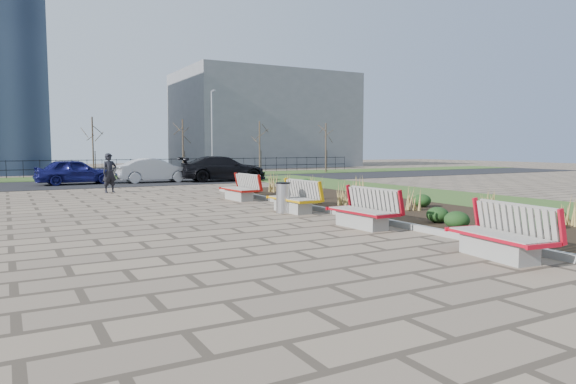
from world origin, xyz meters
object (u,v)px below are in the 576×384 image
car_blue (75,172)px  car_black (223,169)px  litter_bin (283,198)px  lamp_east (212,134)px  car_silver (155,170)px  pedestrian (110,173)px  bench_a (498,232)px  bench_c (292,197)px  bench_b (361,209)px  bench_d (239,187)px

car_blue → car_black: car_black is taller
litter_bin → lamp_east: bearing=75.5°
lamp_east → car_silver: bearing=-139.4°
car_silver → pedestrian: bearing=148.8°
bench_a → pedestrian: pedestrian is taller
litter_bin → car_silver: size_ratio=0.22×
bench_c → car_blue: 17.14m
lamp_east → bench_b: bearing=-101.7°
pedestrian → bench_b: bearing=-88.2°
bench_a → bench_d: size_ratio=1.00×
bench_b → bench_d: (0.00, 7.97, 0.00)m
bench_d → litter_bin: 4.32m
bench_c → pedestrian: (-3.86, 10.26, 0.41)m
bench_d → car_silver: (-0.32, 11.69, 0.23)m
car_silver → car_blue: bearing=84.0°
pedestrian → lamp_east: size_ratio=0.30×
car_black → bench_c: bearing=173.7°
car_black → car_blue: bearing=87.7°
car_blue → lamp_east: (9.64, 4.08, 2.31)m
litter_bin → car_black: (3.97, 15.08, 0.30)m
litter_bin → car_black: size_ratio=0.18×
bench_c → pedestrian: size_ratio=1.16×
litter_bin → bench_c: bearing=-3.3°
pedestrian → car_blue: pedestrian is taller
bench_d → bench_b: bearing=-92.3°
bench_d → lamp_east: bearing=70.6°
car_silver → lamp_east: size_ratio=0.71×
car_silver → car_black: size_ratio=0.82×
bench_c → litter_bin: bearing=174.7°
bench_b → car_silver: bearing=88.4°
bench_c → bench_a: bearing=-92.0°
pedestrian → car_silver: 6.76m
bench_b → litter_bin: (-0.33, 3.66, -0.02)m
bench_a → bench_b: 4.22m
pedestrian → car_silver: bearing=44.7°
bench_b → bench_d: 7.97m
car_silver → lamp_east: 7.38m
car_blue → pedestrian: bearing=-178.1°
bench_d → lamp_east: lamp_east is taller
car_silver → bench_c: bearing=-178.5°
bench_d → car_black: (3.64, 10.78, 0.28)m
bench_a → bench_d: 12.18m
bench_d → pedestrian: size_ratio=1.16×
lamp_east → car_black: bearing=-103.9°
bench_b → bench_c: bearing=87.5°
car_blue → lamp_east: 10.72m
bench_b → bench_c: size_ratio=1.00×
bench_d → bench_a: bearing=-92.3°
bench_b → pedestrian: pedestrian is taller
lamp_east → bench_d: bearing=-107.1°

